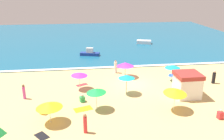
{
  "coord_description": "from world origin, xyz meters",
  "views": [
    {
      "loc": [
        -5.73,
        -25.69,
        10.74
      ],
      "look_at": [
        -1.99,
        2.97,
        0.8
      ],
      "focal_mm": 38.71,
      "sensor_mm": 36.0,
      "label": 1
    }
  ],
  "objects_px": {
    "beachgoer_5": "(42,110)",
    "beachgoer_8": "(85,124)",
    "beach_umbrella_3": "(96,91)",
    "beachgoer_7": "(116,67)",
    "lifeguard_cabana": "(187,85)",
    "beachgoer_2": "(24,92)",
    "beachgoer_3": "(82,99)",
    "beach_umbrella_2": "(125,64)",
    "beach_umbrella_5": "(79,74)",
    "small_boat_0": "(144,42)",
    "beachgoer_4": "(214,77)",
    "beach_umbrella_6": "(49,105)",
    "beach_umbrella_4": "(173,66)",
    "beachgoer_0": "(220,115)",
    "beach_umbrella_0": "(175,92)",
    "beach_umbrella_1": "(127,77)",
    "small_boat_1": "(90,53)"
  },
  "relations": [
    {
      "from": "beach_umbrella_5",
      "to": "small_boat_0",
      "type": "height_order",
      "value": "beach_umbrella_5"
    },
    {
      "from": "lifeguard_cabana",
      "to": "beachgoer_2",
      "type": "height_order",
      "value": "lifeguard_cabana"
    },
    {
      "from": "beach_umbrella_0",
      "to": "beachgoer_8",
      "type": "bearing_deg",
      "value": -162.52
    },
    {
      "from": "beach_umbrella_0",
      "to": "beachgoer_3",
      "type": "distance_m",
      "value": 8.93
    },
    {
      "from": "beachgoer_8",
      "to": "beachgoer_7",
      "type": "bearing_deg",
      "value": 72.22
    },
    {
      "from": "lifeguard_cabana",
      "to": "beach_umbrella_4",
      "type": "relative_size",
      "value": 1.15
    },
    {
      "from": "beach_umbrella_6",
      "to": "beachgoer_8",
      "type": "height_order",
      "value": "beach_umbrella_6"
    },
    {
      "from": "beachgoer_5",
      "to": "beachgoer_0",
      "type": "bearing_deg",
      "value": -10.48
    },
    {
      "from": "beach_umbrella_5",
      "to": "beachgoer_3",
      "type": "height_order",
      "value": "beach_umbrella_5"
    },
    {
      "from": "beach_umbrella_5",
      "to": "small_boat_1",
      "type": "bearing_deg",
      "value": 82.92
    },
    {
      "from": "beachgoer_0",
      "to": "beachgoer_3",
      "type": "height_order",
      "value": "beachgoer_0"
    },
    {
      "from": "lifeguard_cabana",
      "to": "beach_umbrella_2",
      "type": "bearing_deg",
      "value": 129.5
    },
    {
      "from": "lifeguard_cabana",
      "to": "beach_umbrella_3",
      "type": "height_order",
      "value": "lifeguard_cabana"
    },
    {
      "from": "beach_umbrella_5",
      "to": "beachgoer_2",
      "type": "xyz_separation_m",
      "value": [
        -5.59,
        -1.75,
        -1.0
      ]
    },
    {
      "from": "beachgoer_8",
      "to": "beach_umbrella_6",
      "type": "bearing_deg",
      "value": 147.1
    },
    {
      "from": "beach_umbrella_4",
      "to": "beach_umbrella_5",
      "type": "relative_size",
      "value": 0.87
    },
    {
      "from": "beach_umbrella_6",
      "to": "beach_umbrella_2",
      "type": "bearing_deg",
      "value": 50.56
    },
    {
      "from": "beach_umbrella_2",
      "to": "beachgoer_5",
      "type": "distance_m",
      "value": 12.32
    },
    {
      "from": "beachgoer_2",
      "to": "beachgoer_4",
      "type": "distance_m",
      "value": 21.24
    },
    {
      "from": "beach_umbrella_0",
      "to": "beach_umbrella_2",
      "type": "xyz_separation_m",
      "value": [
        -2.87,
        9.17,
        -0.2
      ]
    },
    {
      "from": "beachgoer_0",
      "to": "beachgoer_3",
      "type": "distance_m",
      "value": 12.68
    },
    {
      "from": "beach_umbrella_0",
      "to": "beachgoer_5",
      "type": "xyz_separation_m",
      "value": [
        -11.88,
        0.88,
        -1.47
      ]
    },
    {
      "from": "beach_umbrella_3",
      "to": "beachgoer_3",
      "type": "relative_size",
      "value": 2.97
    },
    {
      "from": "beach_umbrella_2",
      "to": "beach_umbrella_3",
      "type": "bearing_deg",
      "value": -117.25
    },
    {
      "from": "beach_umbrella_2",
      "to": "small_boat_0",
      "type": "bearing_deg",
      "value": 68.35
    },
    {
      "from": "beachgoer_3",
      "to": "small_boat_0",
      "type": "xyz_separation_m",
      "value": [
        12.54,
        24.17,
        0.11
      ]
    },
    {
      "from": "beach_umbrella_4",
      "to": "small_boat_1",
      "type": "height_order",
      "value": "beach_umbrella_4"
    },
    {
      "from": "beach_umbrella_0",
      "to": "beach_umbrella_4",
      "type": "xyz_separation_m",
      "value": [
        2.48,
        7.18,
        -0.07
      ]
    },
    {
      "from": "lifeguard_cabana",
      "to": "beachgoer_8",
      "type": "xyz_separation_m",
      "value": [
        -10.56,
        -5.33,
        -0.5
      ]
    },
    {
      "from": "small_boat_0",
      "to": "lifeguard_cabana",
      "type": "bearing_deg",
      "value": -94.26
    },
    {
      "from": "beach_umbrella_1",
      "to": "beach_umbrella_3",
      "type": "height_order",
      "value": "beach_umbrella_1"
    },
    {
      "from": "beach_umbrella_0",
      "to": "beach_umbrella_3",
      "type": "bearing_deg",
      "value": 171.06
    },
    {
      "from": "beachgoer_2",
      "to": "beachgoer_8",
      "type": "height_order",
      "value": "beachgoer_8"
    },
    {
      "from": "beach_umbrella_6",
      "to": "beach_umbrella_5",
      "type": "bearing_deg",
      "value": 69.93
    },
    {
      "from": "beachgoer_5",
      "to": "beachgoer_8",
      "type": "bearing_deg",
      "value": -42.66
    },
    {
      "from": "beachgoer_8",
      "to": "beach_umbrella_2",
      "type": "bearing_deg",
      "value": 65.8
    },
    {
      "from": "beach_umbrella_4",
      "to": "beach_umbrella_0",
      "type": "bearing_deg",
      "value": -109.04
    },
    {
      "from": "beach_umbrella_6",
      "to": "beachgoer_3",
      "type": "distance_m",
      "value": 4.67
    },
    {
      "from": "lifeguard_cabana",
      "to": "beachgoer_3",
      "type": "relative_size",
      "value": 3.28
    },
    {
      "from": "beach_umbrella_6",
      "to": "beachgoer_2",
      "type": "relative_size",
      "value": 1.43
    },
    {
      "from": "beachgoer_5",
      "to": "small_boat_0",
      "type": "height_order",
      "value": "beachgoer_5"
    },
    {
      "from": "beach_umbrella_1",
      "to": "lifeguard_cabana",
      "type": "bearing_deg",
      "value": -13.53
    },
    {
      "from": "beachgoer_3",
      "to": "beachgoer_4",
      "type": "height_order",
      "value": "beachgoer_4"
    },
    {
      "from": "beach_umbrella_1",
      "to": "beachgoer_5",
      "type": "height_order",
      "value": "beach_umbrella_1"
    },
    {
      "from": "beachgoer_8",
      "to": "beachgoer_2",
      "type": "bearing_deg",
      "value": 131.02
    },
    {
      "from": "beach_umbrella_2",
      "to": "beachgoer_7",
      "type": "distance_m",
      "value": 2.14
    },
    {
      "from": "beach_umbrella_5",
      "to": "beach_umbrella_6",
      "type": "height_order",
      "value": "beach_umbrella_5"
    },
    {
      "from": "beach_umbrella_3",
      "to": "beachgoer_7",
      "type": "distance_m",
      "value": 10.33
    },
    {
      "from": "beach_umbrella_5",
      "to": "beachgoer_8",
      "type": "relative_size",
      "value": 1.55
    },
    {
      "from": "small_boat_0",
      "to": "beachgoer_2",
      "type": "bearing_deg",
      "value": -128.9
    }
  ]
}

